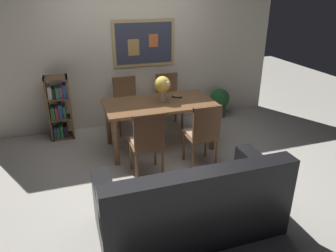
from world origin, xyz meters
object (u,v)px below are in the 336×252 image
dining_chair_far_right (168,96)px  bookshelf (59,109)px  flower_vase (163,86)px  tv_remote (177,97)px  dining_table (159,108)px  dining_chair_near_right (203,131)px  potted_ivy (220,100)px  leather_couch (191,205)px  dining_chair_far_left (126,100)px  dining_chair_near_left (147,139)px

dining_chair_far_right → bookshelf: size_ratio=0.89×
flower_vase → tv_remote: flower_vase is taller
dining_table → tv_remote: size_ratio=10.40×
flower_vase → dining_chair_near_right: bearing=-68.1°
potted_ivy → leather_couch: bearing=-121.9°
dining_chair_far_left → leather_couch: (0.09, -2.66, -0.23)m
dining_chair_near_left → leather_couch: (0.14, -1.11, -0.23)m
potted_ivy → flower_vase: 1.75m
leather_couch → tv_remote: bearing=73.9°
dining_chair_near_right → leather_couch: bearing=-119.2°
dining_chair_far_right → potted_ivy: (1.05, 0.08, -0.22)m
dining_chair_near_left → flower_vase: (0.45, 0.79, 0.42)m
dining_chair_far_left → leather_couch: dining_chair_far_left is taller
dining_chair_far_left → bookshelf: 1.08m
leather_couch → potted_ivy: bearing=58.1°
dining_table → flower_vase: flower_vase is taller
dining_table → flower_vase: size_ratio=4.23×
dining_chair_near_right → dining_chair_near_left: 0.76m
leather_couch → bookshelf: bookshelf is taller
dining_chair_far_left → potted_ivy: dining_chair_far_left is taller
dining_table → bookshelf: 1.65m
dining_chair_near_left → tv_remote: size_ratio=5.90×
dining_chair_far_right → tv_remote: dining_chair_far_right is taller
dining_chair_far_left → dining_chair_far_right: same height
leather_couch → flower_vase: size_ratio=4.74×
dining_chair_far_right → flower_vase: flower_vase is taller
leather_couch → tv_remote: size_ratio=11.68×
flower_vase → tv_remote: size_ratio=2.46×
tv_remote → dining_chair_near_right: bearing=-86.8°
potted_ivy → tv_remote: size_ratio=3.81×
leather_couch → flower_vase: bearing=80.6°
dining_chair_far_left → potted_ivy: size_ratio=1.55×
potted_ivy → dining_table: bearing=-149.4°
flower_vase → dining_table: bearing=-160.4°
dining_chair_far_left → tv_remote: bearing=-44.4°
dining_chair_far_left → potted_ivy: (1.79, 0.08, -0.22)m
dining_table → bookshelf: size_ratio=1.57×
dining_chair_near_right → bookshelf: (-1.79, 1.58, -0.04)m
dining_chair_far_right → potted_ivy: bearing=4.4°
bookshelf → potted_ivy: bearing=0.7°
dining_chair_far_left → dining_chair_near_left: (-0.05, -1.55, 0.00)m
dining_table → bookshelf: bearing=149.9°
dining_chair_near_left → potted_ivy: dining_chair_near_left is taller
dining_chair_far_right → flower_vase: size_ratio=2.40×
dining_table → dining_chair_near_left: dining_chair_near_left is taller
dining_chair_near_left → bookshelf: bearing=122.8°
dining_chair_far_right → leather_couch: 2.75m
tv_remote → dining_chair_far_right: bearing=83.2°
dining_chair_near_left → dining_chair_near_right: bearing=1.2°
dining_chair_far_left → bookshelf: (-1.08, 0.05, -0.04)m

